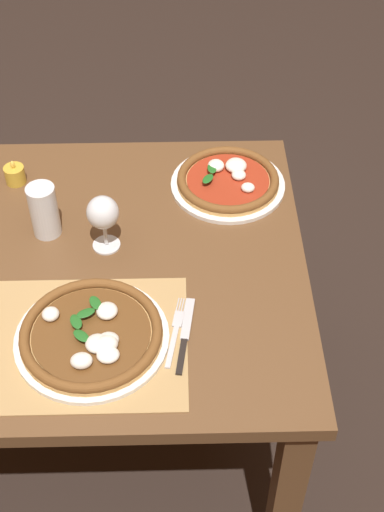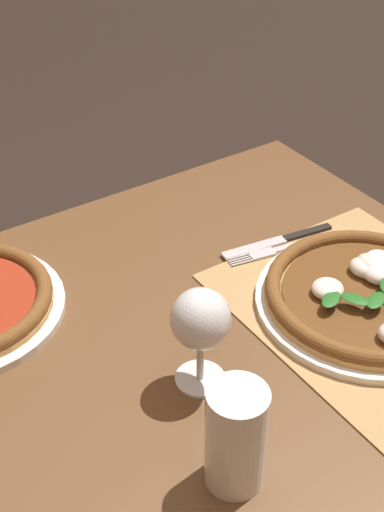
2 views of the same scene
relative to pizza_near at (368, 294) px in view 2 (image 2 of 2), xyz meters
The scene contains 7 objects.
dining_table 0.29m from the pizza_near, 102.94° to the left, with size 1.13×0.97×0.74m.
paper_placemat 0.04m from the pizza_near, behind, with size 0.48×0.37×0.00m, color #A88451.
pizza_near is the anchor object (origin of this frame).
wine_glass 0.32m from the pizza_near, 87.70° to the left, with size 0.08×0.08×0.16m.
pint_glass 0.39m from the pizza_near, 111.54° to the left, with size 0.07×0.07×0.15m.
fork 0.19m from the pizza_near, ahead, with size 0.05×0.20×0.00m.
knife 0.21m from the pizza_near, ahead, with size 0.05×0.22×0.01m.
Camera 2 is at (-0.50, 0.44, 1.46)m, focal length 50.00 mm.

